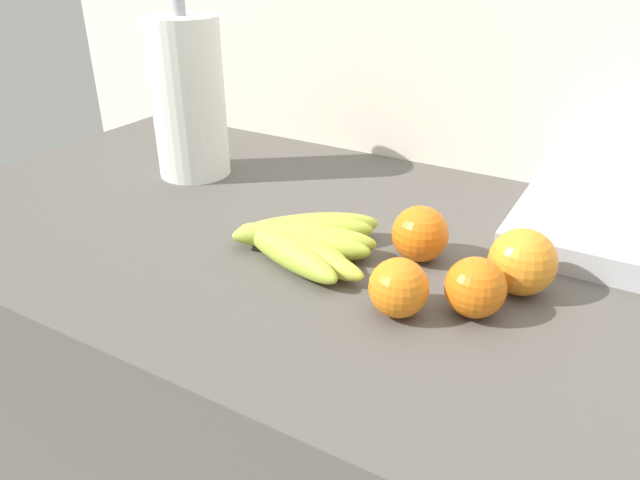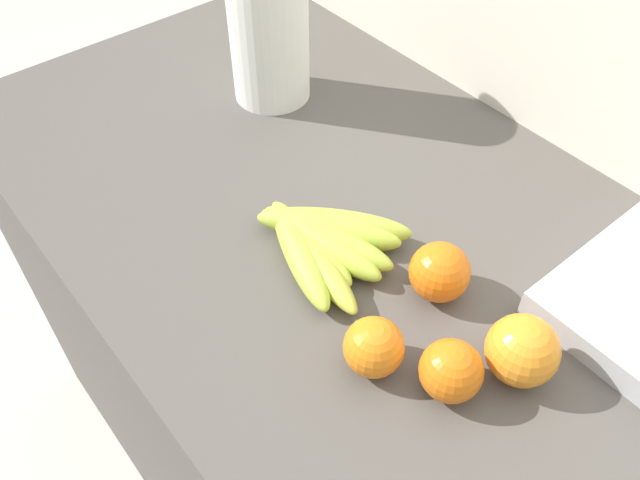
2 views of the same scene
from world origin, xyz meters
name	(u,v)px [view 1 (image 1 of 2)]	position (x,y,z in m)	size (l,w,h in m)	color
wall_back	(522,279)	(0.00, 0.37, 0.65)	(2.14, 0.06, 1.30)	silver
banana_bunch	(300,240)	(-0.22, -0.07, 0.87)	(0.22, 0.20, 0.04)	#ACC63F
orange_front	(419,235)	(-0.08, 0.00, 0.89)	(0.07, 0.07, 0.07)	orange
orange_back_right	(399,288)	(-0.05, -0.13, 0.89)	(0.07, 0.07, 0.07)	orange
orange_center	(475,287)	(0.02, -0.09, 0.89)	(0.07, 0.07, 0.07)	orange
orange_back_left	(522,262)	(0.05, -0.01, 0.89)	(0.08, 0.08, 0.08)	orange
paper_towel_roll	(188,99)	(-0.54, 0.09, 0.99)	(0.12, 0.12, 0.29)	white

